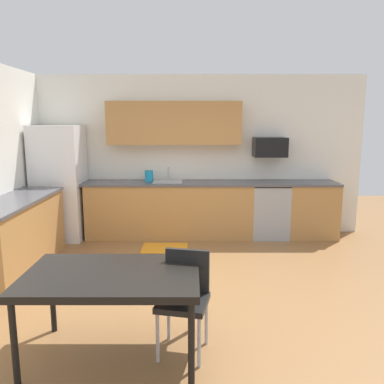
{
  "coord_description": "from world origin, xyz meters",
  "views": [
    {
      "loc": [
        -0.01,
        -4.12,
        1.92
      ],
      "look_at": [
        0.0,
        1.0,
        1.0
      ],
      "focal_mm": 36.62,
      "sensor_mm": 36.0,
      "label": 1
    }
  ],
  "objects": [
    {
      "name": "kettle",
      "position": [
        -0.72,
        2.35,
        1.02
      ],
      "size": [
        0.14,
        0.14,
        0.2
      ],
      "primitive_type": "cylinder",
      "color": "#198CBF",
      "rests_on": "countertop_back"
    },
    {
      "name": "countertop_back",
      "position": [
        0.0,
        2.3,
        0.92
      ],
      "size": [
        4.8,
        0.64,
        0.04
      ],
      "primitive_type": "cube",
      "color": "#4C4C51",
      "rests_on": "cabinet_run_back"
    },
    {
      "name": "wall_back",
      "position": [
        0.0,
        2.65,
        1.35
      ],
      "size": [
        5.8,
        0.1,
        2.7
      ],
      "primitive_type": "cube",
      "color": "white",
      "rests_on": "ground"
    },
    {
      "name": "oven_range",
      "position": [
        1.29,
        2.3,
        0.46
      ],
      "size": [
        0.6,
        0.6,
        0.91
      ],
      "color": "#999BA0",
      "rests_on": "ground"
    },
    {
      "name": "sink_faucet",
      "position": [
        -0.41,
        2.48,
        1.04
      ],
      "size": [
        0.02,
        0.02,
        0.24
      ],
      "primitive_type": "cylinder",
      "color": "#B2B5BA",
      "rests_on": "countertop_back"
    },
    {
      "name": "microwave",
      "position": [
        1.29,
        2.4,
        1.51
      ],
      "size": [
        0.54,
        0.36,
        0.32
      ],
      "primitive_type": "cube",
      "color": "black"
    },
    {
      "name": "ground_plane",
      "position": [
        0.0,
        0.0,
        0.0
      ],
      "size": [
        12.0,
        12.0,
        0.0
      ],
      "primitive_type": "plane",
      "color": "olive"
    },
    {
      "name": "sink_basin",
      "position": [
        -0.41,
        2.3,
        0.88
      ],
      "size": [
        0.48,
        0.4,
        0.14
      ],
      "primitive_type": "cube",
      "color": "#A5A8AD",
      "rests_on": "countertop_back"
    },
    {
      "name": "cabinet_run_back_right",
      "position": [
        1.99,
        2.3,
        0.45
      ],
      "size": [
        0.81,
        0.6,
        0.9
      ],
      "primitive_type": "cube",
      "color": "#AD7A42",
      "rests_on": "ground"
    },
    {
      "name": "cabinet_run_back",
      "position": [
        -0.38,
        2.3,
        0.45
      ],
      "size": [
        2.74,
        0.6,
        0.9
      ],
      "primitive_type": "cube",
      "color": "#AD7A42",
      "rests_on": "ground"
    },
    {
      "name": "chair_near_table",
      "position": [
        -0.07,
        -1.04,
        0.5
      ],
      "size": [
        0.47,
        0.47,
        0.85
      ],
      "color": "black",
      "rests_on": "ground"
    },
    {
      "name": "cabinet_run_left",
      "position": [
        -2.3,
        0.8,
        0.45
      ],
      "size": [
        0.6,
        2.0,
        0.9
      ],
      "primitive_type": "cube",
      "color": "#AD7A42",
      "rests_on": "ground"
    },
    {
      "name": "countertop_left",
      "position": [
        -2.3,
        0.8,
        0.92
      ],
      "size": [
        0.64,
        2.0,
        0.04
      ],
      "primitive_type": "cube",
      "color": "#4C4C51",
      "rests_on": "cabinet_run_left"
    },
    {
      "name": "floor_mat",
      "position": [
        -0.43,
        1.65,
        0.01
      ],
      "size": [
        0.7,
        0.5,
        0.01
      ],
      "primitive_type": "cube",
      "color": "orange",
      "rests_on": "ground"
    },
    {
      "name": "upper_cabinets_back",
      "position": [
        -0.3,
        2.43,
        1.9
      ],
      "size": [
        2.2,
        0.34,
        0.7
      ],
      "primitive_type": "cube",
      "color": "#AD7A42"
    },
    {
      "name": "refrigerator",
      "position": [
        -2.18,
        2.22,
        0.93
      ],
      "size": [
        0.76,
        0.7,
        1.86
      ],
      "primitive_type": "cube",
      "color": "white",
      "rests_on": "ground"
    },
    {
      "name": "dining_table",
      "position": [
        -0.65,
        -1.15,
        0.67
      ],
      "size": [
        1.4,
        0.9,
        0.73
      ],
      "color": "black",
      "rests_on": "ground"
    }
  ]
}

